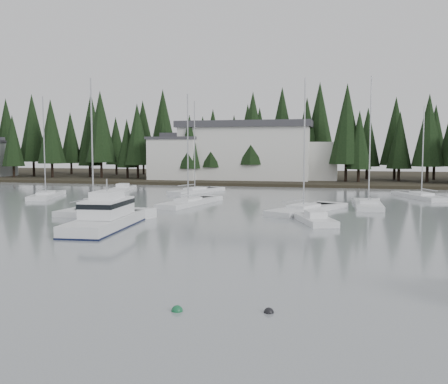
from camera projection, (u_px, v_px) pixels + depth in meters
The scene contains 17 objects.
far_shore_land at pixel (281, 178), 108.37m from camera, with size 240.00×54.00×1.00m, color black.
conifer_treeline at pixel (274, 181), 97.70m from camera, with size 200.00×22.00×20.00m, color black, non-canonical shape.
house_west at pixel (175, 157), 94.59m from camera, with size 9.54×7.42×8.75m.
harbor_inn at pixel (257, 151), 94.33m from camera, with size 29.50×11.50×10.90m.
cabin_cruiser_center at pixel (106, 220), 39.06m from camera, with size 4.09×10.67×4.48m.
sailboat_1 at pixel (46, 197), 63.97m from camera, with size 5.05×9.16×13.41m.
sailboat_2 at pixel (421, 198), 62.79m from camera, with size 5.51×9.66×12.09m.
sailboat_3 at pixel (368, 206), 53.21m from camera, with size 2.74×8.42×14.36m.
sailboat_4 at pixel (94, 208), 52.11m from camera, with size 6.56×10.46×11.64m.
sailboat_8 at pixel (303, 211), 49.14m from camera, with size 6.93×10.29×13.60m.
sailboat_10 at pixel (195, 192), 70.76m from camera, with size 5.60×9.94×13.48m.
sailboat_11 at pixel (188, 204), 55.69m from camera, with size 4.39×10.56×12.81m.
sailboat_12 at pixel (94, 210), 50.38m from camera, with size 2.80×10.71×13.77m.
runabout_1 at pixel (316, 221), 41.91m from camera, with size 4.04×6.21×1.42m.
runabout_3 at pixel (123, 189), 75.16m from camera, with size 3.17×7.05×1.42m.
mooring_buoy_green at pixel (177, 311), 19.12m from camera, with size 0.45×0.45×0.45m, color #145933.
mooring_buoy_dark at pixel (269, 313), 18.93m from camera, with size 0.39×0.39×0.39m, color black.
Camera 1 is at (12.57, -11.22, 6.19)m, focal length 40.00 mm.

